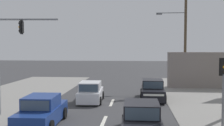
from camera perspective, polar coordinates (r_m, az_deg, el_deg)
The scene contains 9 objects.
lane_dash_mid at distance 14.62m, azimuth -1.85°, elevation -12.65°, with size 0.20×2.40×0.01m, color silver.
lane_dash_far at distance 19.45m, azimuth -0.03°, elevation -8.62°, with size 0.20×2.40×0.01m, color silver.
utility_pole_background_right at distance 27.10m, azimuth 15.43°, elevation 6.48°, with size 3.78×0.32×10.42m.
traffic_signal_mast at distance 16.72m, azimuth -21.91°, elevation 2.41°, with size 3.68×0.46×6.00m.
pedestal_signal_right_kerb at distance 13.28m, azimuth 23.15°, elevation -3.91°, with size 0.43×0.31×3.56m.
sedan_kerbside_parked at distance 12.25m, azimuth 6.44°, elevation -12.43°, with size 1.89×4.24×1.56m.
hatchback_oncoming_mid at distance 19.67m, azimuth -4.68°, elevation -6.42°, with size 1.90×3.70×1.53m.
sedan_crossing_left at distance 14.30m, azimuth -14.99°, elevation -10.23°, with size 1.98×4.28×1.56m.
sedan_receding_far at distance 20.79m, azimuth 8.82°, elevation -5.92°, with size 1.98×4.28×1.56m.
Camera 1 is at (1.72, -10.95, 4.02)m, focal length 42.00 mm.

